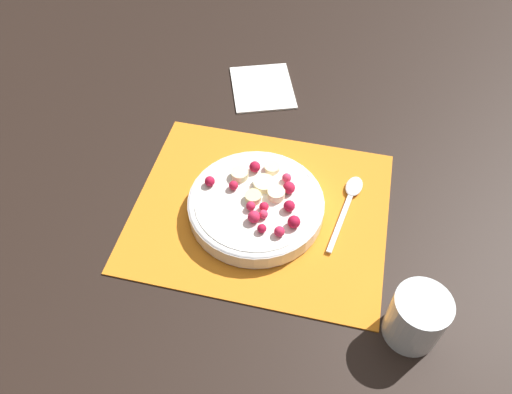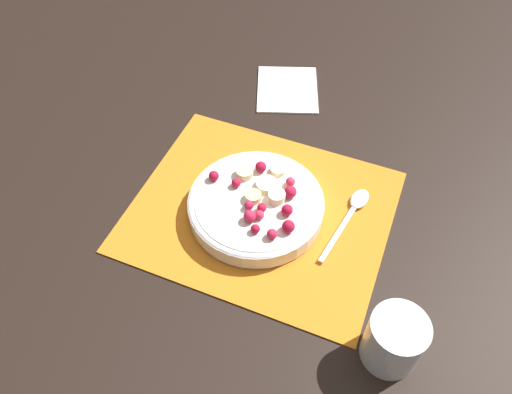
% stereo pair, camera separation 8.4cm
% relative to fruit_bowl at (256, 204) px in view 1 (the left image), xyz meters
% --- Properties ---
extents(ground_plane, '(3.00, 3.00, 0.00)m').
position_rel_fruit_bowl_xyz_m(ground_plane, '(-0.01, -0.01, -0.03)').
color(ground_plane, black).
extents(placemat, '(0.44, 0.36, 0.01)m').
position_rel_fruit_bowl_xyz_m(placemat, '(-0.01, -0.01, -0.02)').
color(placemat, orange).
rests_on(placemat, ground_plane).
extents(fruit_bowl, '(0.23, 0.23, 0.05)m').
position_rel_fruit_bowl_xyz_m(fruit_bowl, '(0.00, 0.00, 0.00)').
color(fruit_bowl, white).
rests_on(fruit_bowl, placemat).
extents(spoon, '(0.05, 0.18, 0.01)m').
position_rel_fruit_bowl_xyz_m(spoon, '(-0.16, -0.07, -0.02)').
color(spoon, silver).
rests_on(spoon, placemat).
extents(drinking_glass, '(0.08, 0.08, 0.09)m').
position_rel_fruit_bowl_xyz_m(drinking_glass, '(-0.27, 0.16, 0.02)').
color(drinking_glass, white).
rests_on(drinking_glass, ground_plane).
extents(napkin, '(0.17, 0.19, 0.01)m').
position_rel_fruit_bowl_xyz_m(napkin, '(0.06, -0.34, -0.02)').
color(napkin, white).
rests_on(napkin, ground_plane).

